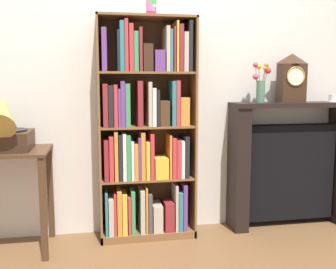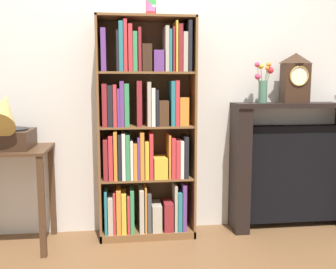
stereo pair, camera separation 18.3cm
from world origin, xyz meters
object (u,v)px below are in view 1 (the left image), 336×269
at_px(flower_vase, 261,83).
at_px(teacup_with_saucer, 333,99).
at_px(side_table_left, 9,176).
at_px(gramophone, 4,126).
at_px(mantel_clock, 292,78).
at_px(fireplace_mantel, 289,165).
at_px(bookshelf, 146,137).

height_order(flower_vase, teacup_with_saucer, flower_vase).
bearing_deg(side_table_left, gramophone, -90.00).
height_order(gramophone, flower_vase, flower_vase).
bearing_deg(mantel_clock, gramophone, -175.76).
distance_m(gramophone, teacup_with_saucer, 2.72).
height_order(side_table_left, fireplace_mantel, fireplace_mantel).
xyz_separation_m(side_table_left, gramophone, (0.00, -0.06, 0.38)).
distance_m(fireplace_mantel, mantel_clock, 0.77).
relative_size(side_table_left, gramophone, 1.57).
xyz_separation_m(gramophone, mantel_clock, (2.30, 0.17, 0.35)).
bearing_deg(teacup_with_saucer, mantel_clock, -179.62).
height_order(mantel_clock, flower_vase, mantel_clock).
distance_m(mantel_clock, flower_vase, 0.28).
height_order(mantel_clock, teacup_with_saucer, mantel_clock).
relative_size(side_table_left, fireplace_mantel, 0.71).
relative_size(bookshelf, fireplace_mantel, 1.62).
bearing_deg(teacup_with_saucer, bookshelf, -179.42).
bearing_deg(fireplace_mantel, gramophone, -175.17).
distance_m(bookshelf, teacup_with_saucer, 1.69).
height_order(bookshelf, gramophone, bookshelf).
bearing_deg(side_table_left, mantel_clock, 2.74).
distance_m(bookshelf, gramophone, 1.06).
height_order(side_table_left, gramophone, gramophone).
bearing_deg(flower_vase, side_table_left, -176.93).
xyz_separation_m(bookshelf, fireplace_mantel, (1.29, 0.04, -0.30)).
height_order(bookshelf, fireplace_mantel, bookshelf).
xyz_separation_m(mantel_clock, teacup_with_saucer, (0.40, 0.00, -0.18)).
height_order(gramophone, mantel_clock, mantel_clock).
xyz_separation_m(bookshelf, mantel_clock, (1.26, 0.01, 0.47)).
distance_m(bookshelf, side_table_left, 1.08).
distance_m(bookshelf, fireplace_mantel, 1.32).
bearing_deg(gramophone, mantel_clock, 4.24).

